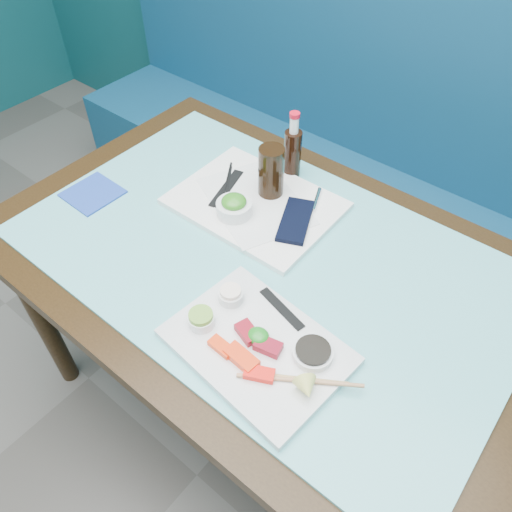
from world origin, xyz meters
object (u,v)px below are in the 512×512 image
Objects in this scene: cola_glass at (271,172)px; blue_napkin at (93,193)px; sashimi_plate at (257,346)px; seaweed_bowl at (234,208)px; dining_table at (265,279)px; booth_bench at (396,202)px; cola_bottle_body at (292,154)px; serving_tray at (255,203)px.

blue_napkin is (-0.40, -0.31, -0.09)m from cola_glass.
seaweed_bowl reaches higher than sashimi_plate.
sashimi_plate reaches higher than dining_table.
dining_table is at bearing -90.00° from booth_bench.
seaweed_bowl is at bearing -90.91° from cola_bottle_body.
serving_tray reaches higher than dining_table.
sashimi_plate is 2.55× the size of cola_bottle_body.
sashimi_plate is at bearing -60.43° from cola_bottle_body.
dining_table is (0.00, -0.84, 0.29)m from booth_bench.
cola_glass is (-0.28, 0.41, 0.08)m from sashimi_plate.
booth_bench reaches higher than sashimi_plate.
cola_bottle_body is at bearing -104.93° from booth_bench.
seaweed_bowl is at bearing 25.01° from blue_napkin.
dining_table is at bearing -55.40° from cola_glass.
booth_bench is 0.82m from serving_tray.
cola_glass is at bearing 124.60° from dining_table.
booth_bench is at bearing 79.40° from seaweed_bowl.
seaweed_bowl is (-0.30, 0.28, 0.03)m from sashimi_plate.
sashimi_plate is 0.41m from seaweed_bowl.
dining_table is 9.81× the size of cola_bottle_body.
cola_bottle_body is at bearing 91.38° from serving_tray.
blue_napkin is at bearing -154.99° from seaweed_bowl.
booth_bench reaches higher than cola_glass.
seaweed_bowl is 0.14m from cola_glass.
cola_glass reaches higher than serving_tray.
booth_bench is 1.15m from sashimi_plate.
booth_bench is 31.76× the size of seaweed_bowl.
sashimi_plate reaches higher than blue_napkin.
cola_bottle_body is (-0.14, -0.54, 0.45)m from booth_bench.
serving_tray is 4.55× the size of seaweed_bowl.
dining_table is 0.54m from blue_napkin.
cola_glass is at bearing -100.96° from booth_bench.
booth_bench is 0.82m from cola_glass.
seaweed_bowl reaches higher than dining_table.
cola_bottle_body is (0.00, 0.25, 0.04)m from seaweed_bowl.
cola_glass is at bearing -82.34° from cola_bottle_body.
cola_bottle_body is at bearing 115.24° from dining_table.
sashimi_plate is (0.16, -0.23, 0.10)m from dining_table.
sashimi_plate is 0.46m from serving_tray.
sashimi_plate is at bearing -81.61° from booth_bench.
cola_glass reaches higher than dining_table.
cola_glass is (0.02, 0.13, 0.05)m from seaweed_bowl.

